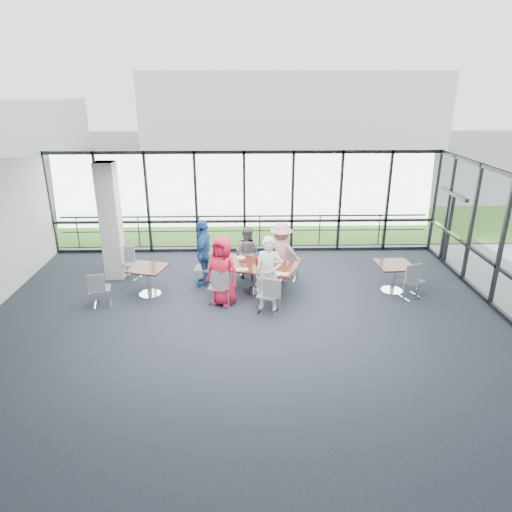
{
  "coord_description": "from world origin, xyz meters",
  "views": [
    {
      "loc": [
        -0.0,
        -8.88,
        5.07
      ],
      "look_at": [
        0.27,
        1.61,
        1.1
      ],
      "focal_mm": 32.0,
      "sensor_mm": 36.0,
      "label": 1
    }
  ],
  "objects_px": {
    "structural_column": "(111,222)",
    "diner_near_left": "(222,271)",
    "side_table_right": "(394,268)",
    "chair_main_fl": "(250,259)",
    "chair_main_nr": "(268,295)",
    "main_table": "(256,269)",
    "chair_spare_lb": "(131,263)",
    "chair_spare_la": "(101,289)",
    "chair_spare_r": "(412,280)",
    "diner_far_right": "(281,253)",
    "diner_near_right": "(269,274)",
    "side_table_left": "(148,272)",
    "chair_main_fr": "(289,265)",
    "diner_end": "(204,253)",
    "chair_main_end": "(204,268)",
    "chair_main_nl": "(219,287)",
    "diner_far_left": "(247,252)"
  },
  "relations": [
    {
      "from": "side_table_right",
      "to": "side_table_left",
      "type": "bearing_deg",
      "value": -179.59
    },
    {
      "from": "side_table_left",
      "to": "diner_end",
      "type": "xyz_separation_m",
      "value": [
        1.36,
        0.6,
        0.28
      ]
    },
    {
      "from": "chair_main_fl",
      "to": "chair_spare_la",
      "type": "distance_m",
      "value": 4.03
    },
    {
      "from": "diner_near_left",
      "to": "diner_far_right",
      "type": "bearing_deg",
      "value": 67.91
    },
    {
      "from": "diner_far_left",
      "to": "chair_main_nl",
      "type": "xyz_separation_m",
      "value": [
        -0.7,
        -1.61,
        -0.29
      ]
    },
    {
      "from": "side_table_left",
      "to": "chair_main_fr",
      "type": "bearing_deg",
      "value": 13.65
    },
    {
      "from": "side_table_left",
      "to": "chair_main_nl",
      "type": "bearing_deg",
      "value": -17.1
    },
    {
      "from": "structural_column",
      "to": "side_table_right",
      "type": "height_order",
      "value": "structural_column"
    },
    {
      "from": "side_table_left",
      "to": "chair_spare_la",
      "type": "distance_m",
      "value": 1.2
    },
    {
      "from": "structural_column",
      "to": "main_table",
      "type": "bearing_deg",
      "value": -15.77
    },
    {
      "from": "structural_column",
      "to": "diner_far_left",
      "type": "bearing_deg",
      "value": -2.47
    },
    {
      "from": "diner_end",
      "to": "chair_main_fl",
      "type": "distance_m",
      "value": 1.43
    },
    {
      "from": "main_table",
      "to": "chair_spare_lb",
      "type": "bearing_deg",
      "value": -175.66
    },
    {
      "from": "main_table",
      "to": "chair_spare_la",
      "type": "bearing_deg",
      "value": -149.45
    },
    {
      "from": "diner_far_right",
      "to": "chair_spare_lb",
      "type": "distance_m",
      "value": 4.15
    },
    {
      "from": "chair_spare_r",
      "to": "side_table_right",
      "type": "bearing_deg",
      "value": 111.4
    },
    {
      "from": "side_table_right",
      "to": "chair_spare_r",
      "type": "bearing_deg",
      "value": -48.24
    },
    {
      "from": "structural_column",
      "to": "chair_spare_la",
      "type": "xyz_separation_m",
      "value": [
        0.12,
        -1.78,
        -1.17
      ]
    },
    {
      "from": "diner_near_left",
      "to": "chair_spare_lb",
      "type": "height_order",
      "value": "diner_near_left"
    },
    {
      "from": "structural_column",
      "to": "side_table_right",
      "type": "distance_m",
      "value": 7.58
    },
    {
      "from": "chair_spare_r",
      "to": "diner_near_right",
      "type": "bearing_deg",
      "value": 167.64
    },
    {
      "from": "main_table",
      "to": "chair_spare_r",
      "type": "xyz_separation_m",
      "value": [
        3.9,
        -0.46,
        -0.16
      ]
    },
    {
      "from": "structural_column",
      "to": "diner_near_left",
      "type": "bearing_deg",
      "value": -30.13
    },
    {
      "from": "chair_spare_la",
      "to": "diner_near_right",
      "type": "bearing_deg",
      "value": -16.54
    },
    {
      "from": "structural_column",
      "to": "side_table_left",
      "type": "xyz_separation_m",
      "value": [
        1.15,
        -1.21,
        -0.97
      ]
    },
    {
      "from": "side_table_right",
      "to": "chair_main_fl",
      "type": "distance_m",
      "value": 3.88
    },
    {
      "from": "diner_near_left",
      "to": "diner_far_right",
      "type": "xyz_separation_m",
      "value": [
        1.52,
        1.31,
        -0.03
      ]
    },
    {
      "from": "side_table_right",
      "to": "chair_main_fl",
      "type": "xyz_separation_m",
      "value": [
        -3.69,
        1.17,
        -0.16
      ]
    },
    {
      "from": "diner_end",
      "to": "chair_main_end",
      "type": "height_order",
      "value": "diner_end"
    },
    {
      "from": "diner_near_left",
      "to": "chair_main_fr",
      "type": "relative_size",
      "value": 2.1
    },
    {
      "from": "chair_main_nr",
      "to": "chair_spare_r",
      "type": "distance_m",
      "value": 3.71
    },
    {
      "from": "side_table_left",
      "to": "structural_column",
      "type": "bearing_deg",
      "value": 133.62
    },
    {
      "from": "diner_near_right",
      "to": "chair_main_nr",
      "type": "relative_size",
      "value": 1.98
    },
    {
      "from": "diner_far_right",
      "to": "chair_main_fr",
      "type": "relative_size",
      "value": 2.03
    },
    {
      "from": "chair_main_nr",
      "to": "chair_main_fr",
      "type": "xyz_separation_m",
      "value": [
        0.67,
        1.95,
        -0.05
      ]
    },
    {
      "from": "structural_column",
      "to": "main_table",
      "type": "distance_m",
      "value": 4.14
    },
    {
      "from": "side_table_right",
      "to": "diner_far_right",
      "type": "distance_m",
      "value": 2.95
    },
    {
      "from": "diner_near_left",
      "to": "diner_end",
      "type": "relative_size",
      "value": 0.94
    },
    {
      "from": "diner_far_right",
      "to": "chair_main_fr",
      "type": "bearing_deg",
      "value": -137.48
    },
    {
      "from": "side_table_left",
      "to": "chair_main_nl",
      "type": "xyz_separation_m",
      "value": [
        1.8,
        -0.56,
        -0.18
      ]
    },
    {
      "from": "diner_near_right",
      "to": "diner_end",
      "type": "relative_size",
      "value": 0.99
    },
    {
      "from": "chair_main_nr",
      "to": "main_table",
      "type": "bearing_deg",
      "value": 124.01
    },
    {
      "from": "structural_column",
      "to": "chair_main_fl",
      "type": "distance_m",
      "value": 3.9
    },
    {
      "from": "diner_near_right",
      "to": "diner_far_left",
      "type": "distance_m",
      "value": 1.97
    },
    {
      "from": "side_table_right",
      "to": "diner_near_right",
      "type": "xyz_separation_m",
      "value": [
        -3.28,
        -0.89,
        0.26
      ]
    },
    {
      "from": "main_table",
      "to": "chair_main_fr",
      "type": "distance_m",
      "value": 1.23
    },
    {
      "from": "side_table_right",
      "to": "chair_main_nr",
      "type": "distance_m",
      "value": 3.48
    },
    {
      "from": "diner_far_left",
      "to": "chair_spare_la",
      "type": "distance_m",
      "value": 3.9
    },
    {
      "from": "structural_column",
      "to": "chair_spare_la",
      "type": "distance_m",
      "value": 2.13
    },
    {
      "from": "main_table",
      "to": "side_table_left",
      "type": "relative_size",
      "value": 2.26
    }
  ]
}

